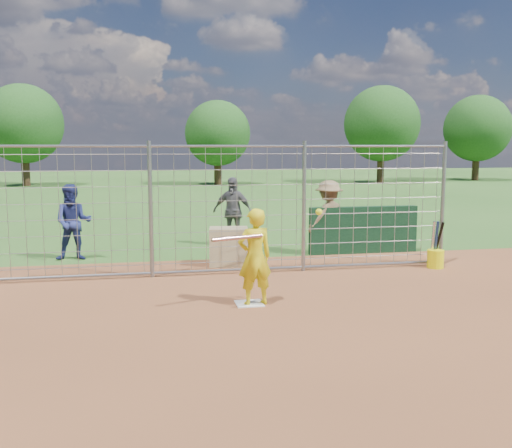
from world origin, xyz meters
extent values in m
plane|color=#2D591E|center=(0.00, 0.00, 0.00)|extent=(100.00, 100.00, 0.00)
plane|color=brown|center=(0.00, -3.00, 0.01)|extent=(18.00, 18.00, 0.00)
cube|color=silver|center=(0.00, -0.20, 0.01)|extent=(0.43, 0.43, 0.02)
cube|color=#11381E|center=(3.40, 3.60, 0.55)|extent=(2.60, 0.20, 1.10)
imported|color=yellow|center=(0.08, -0.24, 0.77)|extent=(0.62, 0.47, 1.54)
imported|color=navy|center=(-3.17, 4.05, 0.84)|extent=(0.82, 0.64, 1.68)
imported|color=#56555A|center=(0.54, 5.20, 0.87)|extent=(1.10, 0.85, 1.74)
imported|color=olive|center=(2.58, 3.72, 0.86)|extent=(1.27, 1.02, 1.71)
cube|color=tan|center=(0.10, 2.83, 0.40)|extent=(0.87, 0.66, 0.80)
cylinder|color=silver|center=(-0.23, -0.47, 1.13)|extent=(0.83, 0.36, 0.06)
sphere|color=#F2FA1A|center=(1.03, -0.54, 1.50)|extent=(0.10, 0.10, 0.10)
cylinder|color=#FFFB0D|center=(4.26, 1.75, 0.19)|extent=(0.34, 0.34, 0.38)
cylinder|color=silver|center=(4.21, 1.80, 0.55)|extent=(0.08, 0.16, 0.85)
cylinder|color=navy|center=(4.28, 1.80, 0.55)|extent=(0.07, 0.16, 0.85)
cylinder|color=black|center=(4.33, 1.80, 0.55)|extent=(0.12, 0.31, 0.83)
cylinder|color=gray|center=(-1.50, 2.00, 1.30)|extent=(0.08, 0.08, 2.60)
cylinder|color=gray|center=(1.50, 2.00, 1.30)|extent=(0.08, 0.08, 2.60)
cylinder|color=gray|center=(4.50, 2.00, 1.30)|extent=(0.08, 0.08, 2.60)
cylinder|color=gray|center=(0.00, 2.00, 2.50)|extent=(9.00, 0.05, 0.05)
cylinder|color=gray|center=(0.00, 2.00, 0.08)|extent=(9.00, 0.05, 0.05)
cube|color=gray|center=(0.00, 2.00, 1.25)|extent=(9.00, 0.02, 2.50)
cylinder|color=#3F2B19|center=(-9.00, 29.00, 1.26)|extent=(0.50, 0.50, 2.52)
sphere|color=#26561E|center=(-9.00, 29.00, 3.85)|extent=(4.90, 4.90, 4.90)
cylinder|color=#3F2B19|center=(3.00, 28.00, 1.08)|extent=(0.50, 0.50, 2.16)
sphere|color=#26561E|center=(3.00, 28.00, 3.30)|extent=(4.20, 4.20, 4.20)
cylinder|color=#3F2B19|center=(14.00, 27.50, 1.30)|extent=(0.50, 0.50, 2.59)
sphere|color=#26561E|center=(14.00, 27.50, 3.96)|extent=(5.04, 5.04, 5.04)
cylinder|color=#3F2B19|center=(22.00, 29.00, 1.22)|extent=(0.50, 0.50, 2.45)
sphere|color=#26561E|center=(22.00, 29.00, 3.74)|extent=(4.76, 4.76, 4.76)
camera|label=1|loc=(-1.56, -8.89, 2.51)|focal=40.00mm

